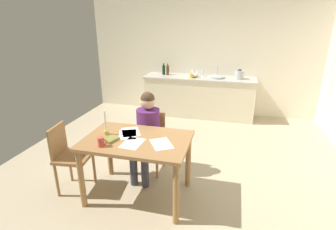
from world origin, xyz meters
TOP-DOWN VIEW (x-y plane):
  - ground_plane at (0.00, 0.00)m, footprint 5.20×5.20m
  - wall_back at (0.00, 2.60)m, footprint 5.20×0.12m
  - kitchen_counter at (0.00, 2.24)m, footprint 2.45×0.64m
  - dining_table at (-0.30, -0.88)m, footprint 1.24×0.84m
  - chair_at_table at (-0.35, -0.22)m, footprint 0.41×0.41m
  - person_seated at (-0.35, -0.37)m, footprint 0.33×0.60m
  - chair_side_empty at (-1.18, -0.97)m, footprint 0.44×0.44m
  - coffee_mug at (-0.61, -1.15)m, footprint 0.11×0.07m
  - candlestick at (-0.70, -0.85)m, footprint 0.06×0.06m
  - book_magazine at (-0.58, -0.99)m, footprint 0.18×0.20m
  - paper_letter at (-0.31, -1.00)m, footprint 0.23×0.31m
  - paper_bill at (0.01, -0.93)m, footprint 0.34×0.36m
  - paper_envelope at (-0.45, -0.79)m, footprint 0.30×0.35m
  - paper_receipt at (-0.45, -0.70)m, footprint 0.33×0.36m
  - sink_unit at (0.36, 2.24)m, footprint 0.36×0.36m
  - bottle_oil at (-0.85, 2.32)m, footprint 0.07×0.07m
  - bottle_vinegar at (-0.75, 2.31)m, footprint 0.07×0.07m
  - mixing_bowl at (-0.12, 2.22)m, footprint 0.19×0.19m
  - stovetop_kettle at (0.85, 2.24)m, footprint 0.18×0.18m
  - wine_glass_near_sink at (0.05, 2.39)m, footprint 0.07×0.07m
  - wine_glass_by_kettle at (-0.06, 2.39)m, footprint 0.07×0.07m
  - wine_glass_back_left at (-0.18, 2.39)m, footprint 0.07×0.07m
  - teacup_on_counter at (-0.17, 2.09)m, footprint 0.12×0.08m

SIDE VIEW (x-z plane):
  - ground_plane at x=0.00m, z-range -0.04..0.00m
  - kitchen_counter at x=0.00m, z-range 0.00..0.90m
  - chair_at_table at x=-0.35m, z-range 0.05..0.90m
  - chair_side_empty at x=-1.18m, z-range 0.06..0.94m
  - dining_table at x=-0.30m, z-range 0.27..1.05m
  - person_seated at x=-0.35m, z-range 0.08..1.28m
  - paper_letter at x=-0.31m, z-range 0.78..0.78m
  - paper_bill at x=0.01m, z-range 0.78..0.78m
  - paper_envelope at x=-0.45m, z-range 0.78..0.78m
  - paper_receipt at x=-0.45m, z-range 0.78..0.78m
  - book_magazine at x=-0.58m, z-range 0.78..0.81m
  - coffee_mug at x=-0.61m, z-range 0.78..0.89m
  - candlestick at x=-0.70m, z-range 0.72..1.02m
  - sink_unit at x=0.36m, z-range 0.80..1.04m
  - mixing_bowl at x=-0.12m, z-range 0.90..0.99m
  - teacup_on_counter at x=-0.17m, z-range 0.90..1.00m
  - stovetop_kettle at x=0.85m, z-range 0.89..1.11m
  - bottle_vinegar at x=-0.75m, z-range 0.88..1.14m
  - wine_glass_near_sink at x=0.05m, z-range 0.93..1.09m
  - wine_glass_by_kettle at x=-0.06m, z-range 0.93..1.09m
  - wine_glass_back_left at x=-0.18m, z-range 0.93..1.09m
  - bottle_oil at x=-0.85m, z-range 0.88..1.14m
  - wall_back at x=0.00m, z-range 0.00..2.60m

